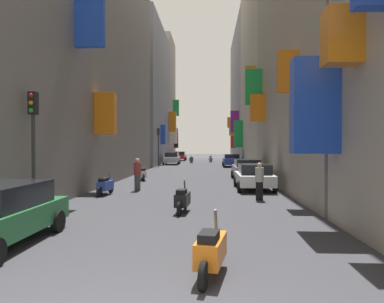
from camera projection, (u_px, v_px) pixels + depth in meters
name	position (u px, v px, depth m)	size (l,w,h in m)	color
ground_plane	(197.00, 171.00, 33.23)	(140.00, 140.00, 0.00)	#38383D
building_left_near	(49.00, 2.00, 19.86)	(7.35, 32.78, 21.35)	slate
building_left_mid_b	(141.00, 96.00, 46.67)	(7.08, 16.82, 18.25)	gray
building_left_mid_c	(156.00, 100.00, 59.23)	(6.98, 8.40, 20.54)	gray
building_right_mid_b	(332.00, 14.00, 19.34)	(7.20, 16.30, 19.47)	#9E9384
building_right_mid_c	(277.00, 67.00, 34.94)	(6.96, 14.98, 20.67)	#BCB29E
building_right_far	(254.00, 96.00, 52.52)	(7.18, 20.24, 19.91)	gray
parked_car_white	(254.00, 176.00, 19.00)	(2.00, 3.91, 1.40)	white
parked_car_red	(180.00, 156.00, 56.74)	(1.95, 3.94, 1.46)	#B21E1E
parked_car_grey	(247.00, 169.00, 24.13)	(1.97, 4.35, 1.46)	slate
parked_car_blue	(231.00, 160.00, 39.73)	(2.01, 4.09, 1.45)	navy
parked_car_silver	(172.00, 158.00, 44.75)	(2.00, 3.95, 1.54)	#B7B7BC
scooter_green	(191.00, 160.00, 48.65)	(0.64, 1.97, 1.13)	#287F3D
scooter_black	(182.00, 199.00, 12.51)	(0.53, 1.83, 1.13)	black
scooter_orange	(211.00, 250.00, 6.43)	(0.64, 1.94, 1.13)	orange
scooter_silver	(211.00, 159.00, 51.11)	(0.59, 1.77, 1.13)	#ADADB2
scooter_blue	(105.00, 186.00, 16.87)	(0.55, 1.87, 1.13)	#2D4CAD
scooter_white	(143.00, 174.00, 24.04)	(0.73, 1.81, 1.13)	silver
pedestrian_crossing	(137.00, 174.00, 18.54)	(0.45, 0.45, 1.73)	#3E3E3E
pedestrian_near_left	(259.00, 181.00, 15.33)	(0.53, 0.53, 1.66)	black
traffic_light_near_corner	(158.00, 141.00, 39.36)	(0.26, 0.34, 4.39)	#2D2D2D
traffic_light_far_corner	(33.00, 132.00, 11.48)	(0.26, 0.34, 4.18)	#2D2D2D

